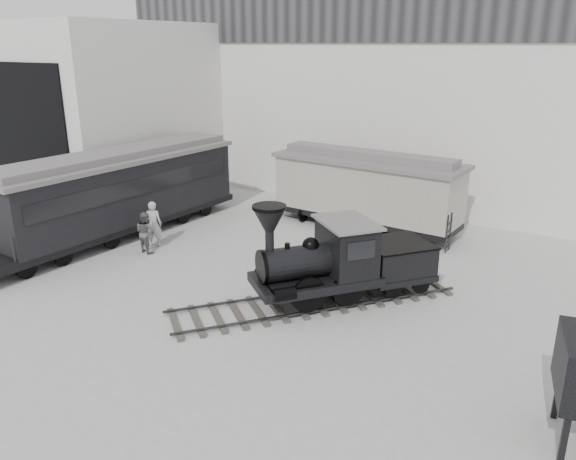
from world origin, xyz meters
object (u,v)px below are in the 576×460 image
Objects in this scene: locomotive at (336,265)px; visitor_b at (145,232)px; boxcar at (366,188)px; visitor_a at (153,224)px; passenger_coach at (119,193)px.

locomotive is 8.52m from visitor_b.
locomotive is 7.88m from boxcar.
locomotive reaches higher than visitor_a.
boxcar is (-2.27, 7.52, 0.61)m from locomotive.
passenger_coach reaches higher than locomotive.
boxcar is 10.79m from passenger_coach.
boxcar is 9.40m from visitor_a.
passenger_coach is 2.41m from visitor_a.
boxcar is at bearing -163.06° from visitor_a.
visitor_a is at bearing -5.19° from passenger_coach.
boxcar is 5.23× the size of visitor_b.
locomotive is 11.01m from passenger_coach.
passenger_coach is 7.77× the size of visitor_b.
visitor_b is at bearing -19.51° from passenger_coach.
locomotive is at bearing -69.11° from boxcar.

